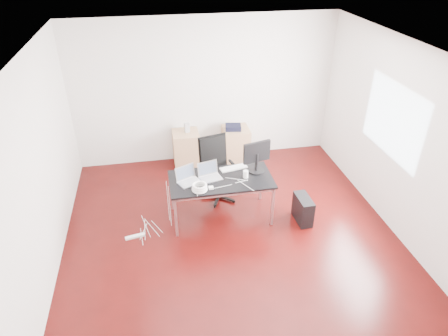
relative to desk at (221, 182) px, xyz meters
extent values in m
plane|color=#320605|center=(0.07, -0.44, -0.68)|extent=(5.00, 5.00, 0.00)
plane|color=silver|center=(0.07, -0.44, 2.12)|extent=(5.00, 5.00, 0.00)
plane|color=silver|center=(0.07, 2.06, 0.72)|extent=(5.00, 0.00, 5.00)
plane|color=silver|center=(0.07, -2.94, 0.72)|extent=(5.00, 0.00, 5.00)
plane|color=silver|center=(-2.43, -0.44, 0.72)|extent=(0.00, 5.00, 5.00)
plane|color=silver|center=(2.57, -0.44, 0.72)|extent=(0.00, 5.00, 5.00)
plane|color=white|center=(2.55, -0.24, 0.92)|extent=(0.00, 1.50, 1.50)
cube|color=black|center=(0.00, 0.00, 0.04)|extent=(1.60, 0.80, 0.03)
cube|color=silver|center=(-0.75, -0.35, -0.33)|extent=(0.04, 0.04, 0.70)
cube|color=silver|center=(-0.75, 0.35, -0.33)|extent=(0.04, 0.04, 0.70)
cube|color=silver|center=(0.75, -0.35, -0.33)|extent=(0.04, 0.04, 0.70)
cube|color=silver|center=(0.75, 0.35, -0.33)|extent=(0.04, 0.04, 0.70)
cylinder|color=black|center=(0.05, 0.53, -0.44)|extent=(0.06, 0.06, 0.47)
cube|color=black|center=(0.05, 0.53, -0.18)|extent=(0.58, 0.56, 0.06)
cube|color=black|center=(0.00, 0.74, 0.13)|extent=(0.47, 0.20, 0.55)
cube|color=#A17750|center=(-0.37, 1.79, -0.33)|extent=(0.50, 0.50, 0.70)
cube|color=#A17750|center=(0.63, 1.79, -0.33)|extent=(0.50, 0.50, 0.70)
cube|color=black|center=(1.26, -0.34, -0.46)|extent=(0.21, 0.46, 0.44)
cylinder|color=black|center=(0.11, 1.81, -0.54)|extent=(0.25, 0.25, 0.28)
cube|color=white|center=(-1.39, -0.27, -0.66)|extent=(0.31, 0.12, 0.04)
cube|color=silver|center=(-0.49, -0.02, 0.06)|extent=(0.40, 0.35, 0.01)
cube|color=silver|center=(-0.54, 0.08, 0.18)|extent=(0.32, 0.18, 0.22)
cube|color=#475166|center=(-0.54, 0.07, 0.18)|extent=(0.28, 0.16, 0.18)
cube|color=silver|center=(-0.15, 0.03, 0.06)|extent=(0.38, 0.31, 0.01)
cube|color=silver|center=(-0.18, 0.14, 0.18)|extent=(0.33, 0.13, 0.22)
cube|color=#475166|center=(-0.18, 0.13, 0.18)|extent=(0.29, 0.11, 0.18)
cylinder|color=black|center=(0.59, 0.12, 0.06)|extent=(0.26, 0.26, 0.02)
cylinder|color=black|center=(0.59, 0.12, 0.22)|extent=(0.05, 0.05, 0.30)
cube|color=black|center=(0.59, 0.14, 0.39)|extent=(0.45, 0.16, 0.34)
cube|color=#475166|center=(0.59, 0.16, 0.39)|extent=(0.39, 0.10, 0.29)
cube|color=white|center=(0.26, 0.26, 0.06)|extent=(0.46, 0.22, 0.02)
cylinder|color=white|center=(0.38, -0.03, 0.11)|extent=(0.08, 0.08, 0.12)
cylinder|color=#542F1D|center=(0.39, 0.01, 0.10)|extent=(0.09, 0.09, 0.10)
torus|color=white|center=(-0.37, -0.26, 0.07)|extent=(0.24, 0.24, 0.04)
torus|color=white|center=(-0.37, -0.26, 0.11)|extent=(0.23, 0.23, 0.04)
torus|color=white|center=(-0.37, -0.26, 0.14)|extent=(0.22, 0.22, 0.04)
cube|color=white|center=(-0.19, -0.24, 0.07)|extent=(0.07, 0.07, 0.03)
cube|color=#9E9E9E|center=(-0.33, 1.82, 0.11)|extent=(0.10, 0.10, 0.18)
cube|color=black|center=(0.56, 1.76, 0.07)|extent=(0.34, 0.29, 0.09)
camera|label=1|loc=(-0.92, -5.13, 3.38)|focal=32.00mm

